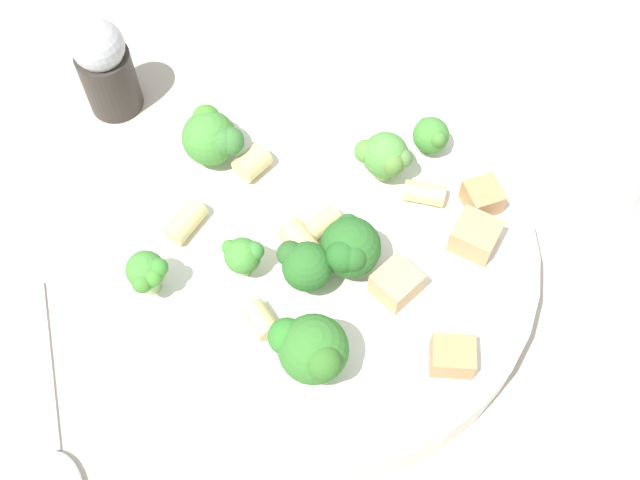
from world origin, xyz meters
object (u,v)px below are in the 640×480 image
Objects in this scene: rigatoni_3 at (252,163)px; chicken_chunk_3 at (396,284)px; rigatoni_5 at (424,193)px; rigatoni_1 at (186,222)px; broccoli_floret_4 at (147,273)px; chicken_chunk_0 at (482,197)px; broccoli_floret_7 at (350,248)px; broccoli_floret_0 at (305,265)px; rigatoni_2 at (261,320)px; broccoli_floret_2 at (305,349)px; broccoli_floret_1 at (213,137)px; rigatoni_0 at (323,224)px; pasta_bowl at (320,259)px; broccoli_floret_6 at (431,135)px; broccoli_floret_3 at (385,156)px; broccoli_floret_5 at (243,255)px; chicken_chunk_2 at (452,356)px; chicken_chunk_1 at (475,236)px; pepper_shaker at (105,67)px; spoon at (50,460)px; rigatoni_4 at (299,247)px.

rigatoni_3 is 0.13m from chicken_chunk_3.
rigatoni_1 is at bearing 100.73° from rigatoni_5.
chicken_chunk_0 is (0.07, -0.20, -0.01)m from broccoli_floret_4.
broccoli_floret_0 is at bearing 113.89° from broccoli_floret_7.
rigatoni_1 is 1.31× the size of rigatoni_2.
broccoli_floret_2 is 2.21× the size of chicken_chunk_0.
rigatoni_2 is at bearing 139.19° from broccoli_floret_0.
broccoli_floret_1 is 1.65× the size of rigatoni_0.
rigatoni_3 is at bearing 42.90° from broccoli_floret_7.
rigatoni_1 is at bearing 82.92° from pasta_bowl.
broccoli_floret_4 reaches higher than broccoli_floret_6.
broccoli_floret_0 reaches higher than pasta_bowl.
rigatoni_5 is at bearing -122.04° from broccoli_floret_3.
broccoli_floret_0 is 1.55× the size of rigatoni_0.
rigatoni_2 is 1.01× the size of rigatoni_3.
broccoli_floret_1 is at bearing 18.15° from broccoli_floret_5.
broccoli_floret_6 is at bearing 3.79° from chicken_chunk_2.
chicken_chunk_0 is (0.06, -0.11, -0.02)m from broccoli_floret_0.
rigatoni_0 is 0.10m from chicken_chunk_1.
broccoli_floret_4 is 0.11m from rigatoni_3.
broccoli_floret_6 is at bearing -49.76° from broccoli_floret_5.
spoon is (-0.27, -0.01, -0.04)m from pepper_shaker.
broccoli_floret_1 reaches higher than chicken_chunk_0.
broccoli_floret_4 is 1.30× the size of chicken_chunk_1.
chicken_chunk_0 is (-0.02, -0.06, -0.01)m from broccoli_floret_3.
rigatoni_3 and chicken_chunk_2 have the same top height.
broccoli_floret_0 is 0.13m from broccoli_floret_6.
pasta_bowl is at bearing -97.08° from rigatoni_1.
rigatoni_1 is at bearing 65.28° from broccoli_floret_0.
rigatoni_1 is at bearing 167.12° from broccoli_floret_1.
pepper_shaker reaches higher than spoon.
rigatoni_4 is (-0.07, -0.06, -0.01)m from broccoli_floret_1.
rigatoni_4 is 0.11m from chicken_chunk_1.
broccoli_floret_7 is at bearing 64.40° from chicken_chunk_3.
broccoli_floret_7 is (-0.07, 0.02, 0.00)m from broccoli_floret_3.
rigatoni_5 is at bearing -79.27° from rigatoni_1.
pepper_shaker is at bearing 51.35° from chicken_chunk_3.
broccoli_floret_4 is 1.40× the size of chicken_chunk_2.
rigatoni_1 is at bearing 41.89° from broccoli_floret_2.
broccoli_floret_0 reaches higher than rigatoni_5.
spoon is (-0.17, 0.26, -0.04)m from chicken_chunk_0.
broccoli_floret_1 is 1.20× the size of broccoli_floret_4.
chicken_chunk_0 is (0.04, -0.12, 0.00)m from rigatoni_4.
broccoli_floret_2 is 0.11m from broccoli_floret_4.
rigatoni_5 is at bearing -60.73° from rigatoni_4.
pepper_shaker reaches higher than rigatoni_3.
rigatoni_1 is at bearing 140.19° from rigatoni_3.
broccoli_floret_5 is 0.08m from rigatoni_3.
broccoli_floret_6 is 1.12× the size of rigatoni_0.
broccoli_floret_2 is at bearing -162.63° from rigatoni_3.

